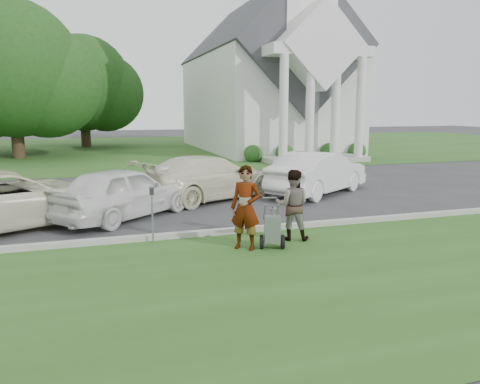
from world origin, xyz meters
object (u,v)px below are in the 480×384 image
car_a (6,199)px  tree_left (12,75)px  church (265,70)px  person_left (246,208)px  striping_cart (272,230)px  person_right (292,205)px  car_b (123,192)px  parking_meter_near (152,208)px  tree_back (83,88)px  car_c (209,177)px  car_d (318,173)px

car_a → tree_left: bearing=-21.1°
church → person_left: 26.17m
striping_cart → person_right: 0.98m
striping_cart → car_b: (-2.96, 4.08, 0.32)m
parking_meter_near → car_b: car_b is taller
person_right → car_b: 5.10m
tree_left → car_a: size_ratio=1.93×
tree_back → car_c: (4.23, -24.81, -3.97)m
tree_back → striping_cart: bearing=-82.3°
church → car_c: (-8.78, -17.94, -5.18)m
tree_left → person_right: bearing=-68.3°
church → person_left: bearing=-111.5°
tree_left → person_right: 24.46m
church → car_a: bearing=-126.2°
parking_meter_near → church: bearing=63.6°
car_c → car_d: car_d is taller
tree_left → person_left: 24.37m
person_left → church: bearing=106.2°
tree_back → car_a: tree_back is taller
tree_back → person_right: (4.90, -30.38, -3.88)m
car_d → car_c: bearing=53.4°
tree_back → parking_meter_near: size_ratio=7.16×
church → tree_left: church is taller
tree_left → car_d: (12.31, -17.02, -4.33)m
tree_left → striping_cart: tree_left is taller
person_left → parking_meter_near: person_left is taller
church → striping_cart: (-8.82, -24.04, -5.51)m
car_d → tree_left: bearing=2.1°
striping_cart → car_a: 7.11m
church → car_d: church is taller
tree_back → car_b: (1.23, -26.84, -3.98)m
tree_back → car_c: tree_back is taller
tree_left → tree_back: (4.00, 8.00, -0.38)m
church → striping_cart: church is taller
car_b → car_c: (3.00, 2.02, 0.01)m
striping_cart → car_a: bearing=164.2°
church → parking_meter_near: 25.96m
tree_back → person_left: tree_back is taller
tree_back → car_d: 26.65m
striping_cart → car_d: size_ratio=0.24×
person_right → car_d: 6.35m
tree_back → striping_cart: size_ratio=8.27×
person_left → tree_back: bearing=134.4°
tree_left → car_c: bearing=-63.9°
tree_left → car_a: bearing=-83.3°
church → parking_meter_near: bearing=-116.4°
person_right → parking_meter_near: person_right is taller
parking_meter_near → car_d: size_ratio=0.28×
tree_left → tree_back: size_ratio=1.11×
parking_meter_near → tree_left: bearing=104.7°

